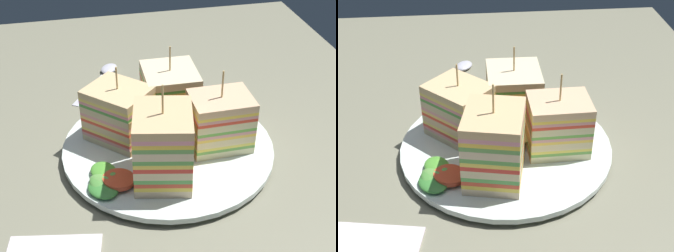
{
  "view_description": "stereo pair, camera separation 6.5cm",
  "coord_description": "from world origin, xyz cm",
  "views": [
    {
      "loc": [
        52.54,
        -11.5,
        41.78
      ],
      "look_at": [
        0.0,
        0.0,
        4.42
      ],
      "focal_mm": 52.25,
      "sensor_mm": 36.0,
      "label": 1
    },
    {
      "loc": [
        53.54,
        -5.04,
        41.78
      ],
      "look_at": [
        0.0,
        0.0,
        4.42
      ],
      "focal_mm": 52.25,
      "sensor_mm": 36.0,
      "label": 2
    }
  ],
  "objects": [
    {
      "name": "ground_plane",
      "position": [
        0.0,
        0.0,
        -0.9
      ],
      "size": [
        102.16,
        77.48,
        1.8
      ],
      "primitive_type": "cube",
      "color": "gray"
    },
    {
      "name": "plate",
      "position": [
        0.0,
        0.0,
        0.86
      ],
      "size": [
        28.83,
        28.83,
        1.42
      ],
      "color": "silver",
      "rests_on": "ground_plane"
    },
    {
      "name": "sandwich_wedge_0",
      "position": [
        -3.19,
        -6.1,
        5.25
      ],
      "size": [
        10.36,
        10.4,
        10.91
      ],
      "rotation": [
        0.0,
        0.0,
        7.09
      ],
      "color": "beige",
      "rests_on": "plate"
    },
    {
      "name": "sandwich_wedge_1",
      "position": [
        6.57,
        -2.06,
        6.18
      ],
      "size": [
        9.28,
        8.39,
        13.33
      ],
      "rotation": [
        0.0,
        0.0,
        9.22
      ],
      "color": "beige",
      "rests_on": "plate"
    },
    {
      "name": "sandwich_wedge_2",
      "position": [
        1.47,
        6.72,
        5.17
      ],
      "size": [
        6.42,
        8.17,
        11.34
      ],
      "rotation": [
        0.0,
        0.0,
        11.01
      ],
      "color": "beige",
      "rests_on": "plate"
    },
    {
      "name": "sandwich_wedge_3",
      "position": [
        -6.65,
        1.75,
        5.26
      ],
      "size": [
        8.14,
        7.64,
        11.36
      ],
      "rotation": [
        0.0,
        0.0,
        12.56
      ],
      "color": "#D7BC8A",
      "rests_on": "plate"
    },
    {
      "name": "chip_pile",
      "position": [
        -0.45,
        0.99,
        2.09
      ],
      "size": [
        6.79,
        7.11,
        1.56
      ],
      "color": "#E5BD5B",
      "rests_on": "plate"
    },
    {
      "name": "salad_garnish",
      "position": [
        6.44,
        -9.14,
        2.0
      ],
      "size": [
        8.15,
        6.65,
        1.34
      ],
      "color": "#55A046",
      "rests_on": "plate"
    },
    {
      "name": "spoon",
      "position": [
        -23.8,
        -6.2,
        0.4
      ],
      "size": [
        13.13,
        9.22,
        1.0
      ],
      "rotation": [
        0.0,
        0.0,
        2.58
      ],
      "color": "silver",
      "rests_on": "ground_plane"
    }
  ]
}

